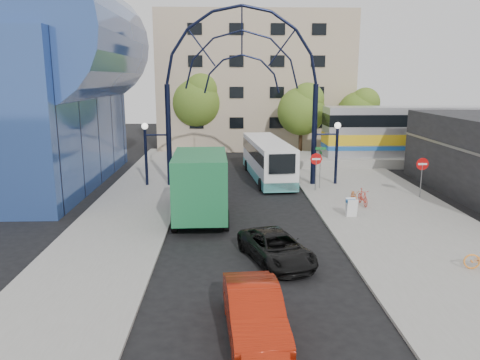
{
  "coord_description": "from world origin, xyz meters",
  "views": [
    {
      "loc": [
        -1.12,
        -17.94,
        7.41
      ],
      "look_at": [
        -0.37,
        6.0,
        2.16
      ],
      "focal_mm": 35.0,
      "sensor_mm": 36.0,
      "label": 1
    }
  ],
  "objects_px": {
    "tree_north_a": "(303,108)",
    "sandwich_board": "(352,205)",
    "train_car": "(468,131)",
    "street_name_sign": "(320,159)",
    "bike_near_a": "(354,196)",
    "city_bus": "(267,159)",
    "black_suv": "(276,248)",
    "green_truck": "(201,185)",
    "tree_north_c": "(360,110)",
    "stop_sign": "(316,162)",
    "bike_near_b": "(363,197)",
    "red_sedan": "(254,312)",
    "tree_north_b": "(198,100)",
    "do_not_enter_sign": "(422,168)",
    "gateway_arch": "(242,60)"
  },
  "relations": [
    {
      "from": "tree_north_a",
      "to": "sandwich_board",
      "type": "bearing_deg",
      "value": -91.5
    },
    {
      "from": "train_car",
      "to": "street_name_sign",
      "type": "bearing_deg",
      "value": -147.58
    },
    {
      "from": "bike_near_a",
      "to": "sandwich_board",
      "type": "bearing_deg",
      "value": -103.67
    },
    {
      "from": "city_bus",
      "to": "black_suv",
      "type": "relative_size",
      "value": 2.41
    },
    {
      "from": "sandwich_board",
      "to": "city_bus",
      "type": "distance_m",
      "value": 11.01
    },
    {
      "from": "tree_north_a",
      "to": "green_truck",
      "type": "height_order",
      "value": "tree_north_a"
    },
    {
      "from": "tree_north_c",
      "to": "sandwich_board",
      "type": "bearing_deg",
      "value": -106.55
    },
    {
      "from": "street_name_sign",
      "to": "train_car",
      "type": "height_order",
      "value": "train_car"
    },
    {
      "from": "sandwich_board",
      "to": "bike_near_a",
      "type": "relative_size",
      "value": 0.63
    },
    {
      "from": "stop_sign",
      "to": "bike_near_b",
      "type": "height_order",
      "value": "stop_sign"
    },
    {
      "from": "black_suv",
      "to": "red_sedan",
      "type": "height_order",
      "value": "red_sedan"
    },
    {
      "from": "bike_near_a",
      "to": "tree_north_b",
      "type": "bearing_deg",
      "value": 120.6
    },
    {
      "from": "stop_sign",
      "to": "tree_north_a",
      "type": "relative_size",
      "value": 0.36
    },
    {
      "from": "do_not_enter_sign",
      "to": "green_truck",
      "type": "relative_size",
      "value": 0.34
    },
    {
      "from": "street_name_sign",
      "to": "sandwich_board",
      "type": "distance_m",
      "value": 6.78
    },
    {
      "from": "green_truck",
      "to": "tree_north_b",
      "type": "bearing_deg",
      "value": 91.75
    },
    {
      "from": "gateway_arch",
      "to": "city_bus",
      "type": "bearing_deg",
      "value": 49.69
    },
    {
      "from": "sandwich_board",
      "to": "tree_north_b",
      "type": "xyz_separation_m",
      "value": [
        -9.48,
        23.95,
        4.52
      ]
    },
    {
      "from": "street_name_sign",
      "to": "bike_near_a",
      "type": "bearing_deg",
      "value": -71.1
    },
    {
      "from": "tree_north_c",
      "to": "green_truck",
      "type": "distance_m",
      "value": 26.11
    },
    {
      "from": "city_bus",
      "to": "red_sedan",
      "type": "distance_m",
      "value": 21.98
    },
    {
      "from": "city_bus",
      "to": "black_suv",
      "type": "distance_m",
      "value": 16.36
    },
    {
      "from": "stop_sign",
      "to": "sandwich_board",
      "type": "bearing_deg",
      "value": -82.43
    },
    {
      "from": "tree_north_a",
      "to": "green_truck",
      "type": "relative_size",
      "value": 0.96
    },
    {
      "from": "gateway_arch",
      "to": "street_name_sign",
      "type": "height_order",
      "value": "gateway_arch"
    },
    {
      "from": "sandwich_board",
      "to": "tree_north_b",
      "type": "relative_size",
      "value": 0.12
    },
    {
      "from": "bike_near_a",
      "to": "bike_near_b",
      "type": "bearing_deg",
      "value": -49.94
    },
    {
      "from": "do_not_enter_sign",
      "to": "bike_near_b",
      "type": "distance_m",
      "value": 4.68
    },
    {
      "from": "city_bus",
      "to": "train_car",
      "type": "bearing_deg",
      "value": 12.3
    },
    {
      "from": "bike_near_b",
      "to": "black_suv",
      "type": "bearing_deg",
      "value": -129.4
    },
    {
      "from": "do_not_enter_sign",
      "to": "black_suv",
      "type": "height_order",
      "value": "do_not_enter_sign"
    },
    {
      "from": "train_car",
      "to": "bike_near_b",
      "type": "xyz_separation_m",
      "value": [
        -13.13,
        -13.74,
        -2.31
      ]
    },
    {
      "from": "street_name_sign",
      "to": "sandwich_board",
      "type": "relative_size",
      "value": 2.83
    },
    {
      "from": "tree_north_a",
      "to": "bike_near_a",
      "type": "height_order",
      "value": "tree_north_a"
    },
    {
      "from": "do_not_enter_sign",
      "to": "tree_north_c",
      "type": "bearing_deg",
      "value": 86.42
    },
    {
      "from": "stop_sign",
      "to": "bike_near_b",
      "type": "relative_size",
      "value": 1.58
    },
    {
      "from": "red_sedan",
      "to": "bike_near_b",
      "type": "xyz_separation_m",
      "value": [
        7.19,
        13.75,
        -0.14
      ]
    },
    {
      "from": "city_bus",
      "to": "gateway_arch",
      "type": "bearing_deg",
      "value": -135.43
    },
    {
      "from": "tree_north_a",
      "to": "tree_north_c",
      "type": "distance_m",
      "value": 6.33
    },
    {
      "from": "street_name_sign",
      "to": "red_sedan",
      "type": "xyz_separation_m",
      "value": [
        -5.52,
        -18.09,
        -1.39
      ]
    },
    {
      "from": "tree_north_a",
      "to": "green_truck",
      "type": "xyz_separation_m",
      "value": [
        -8.58,
        -19.53,
        -2.79
      ]
    },
    {
      "from": "sandwich_board",
      "to": "train_car",
      "type": "xyz_separation_m",
      "value": [
        14.4,
        16.02,
        2.16
      ]
    },
    {
      "from": "sandwich_board",
      "to": "train_car",
      "type": "distance_m",
      "value": 21.65
    },
    {
      "from": "train_car",
      "to": "tree_north_c",
      "type": "height_order",
      "value": "tree_north_c"
    },
    {
      "from": "street_name_sign",
      "to": "bike_near_a",
      "type": "relative_size",
      "value": 1.78
    },
    {
      "from": "tree_north_a",
      "to": "red_sedan",
      "type": "bearing_deg",
      "value": -101.58
    },
    {
      "from": "do_not_enter_sign",
      "to": "tree_north_a",
      "type": "height_order",
      "value": "tree_north_a"
    },
    {
      "from": "green_truck",
      "to": "red_sedan",
      "type": "relative_size",
      "value": 1.63
    },
    {
      "from": "do_not_enter_sign",
      "to": "street_name_sign",
      "type": "height_order",
      "value": "street_name_sign"
    },
    {
      "from": "gateway_arch",
      "to": "train_car",
      "type": "height_order",
      "value": "gateway_arch"
    }
  ]
}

